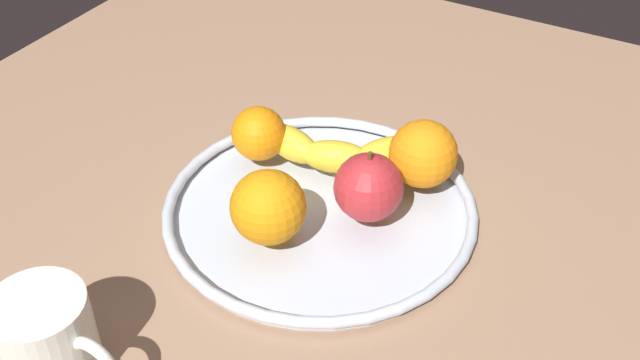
{
  "coord_description": "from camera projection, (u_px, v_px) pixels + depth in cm",
  "views": [
    {
      "loc": [
        30.12,
        -53.53,
        53.84
      ],
      "look_at": [
        0.0,
        0.0,
        4.8
      ],
      "focal_mm": 42.98,
      "sensor_mm": 36.0,
      "label": 1
    }
  ],
  "objects": [
    {
      "name": "ambient_mug",
      "position": [
        48.0,
        340.0,
        0.63
      ],
      "size": [
        11.75,
        8.11,
        8.82
      ],
      "color": "white",
      "rests_on": "ground_plane"
    },
    {
      "name": "banana",
      "position": [
        341.0,
        151.0,
        0.85
      ],
      "size": [
        18.15,
        10.52,
        3.61
      ],
      "rotation": [
        0.0,
        0.0,
        0.33
      ],
      "color": "yellow",
      "rests_on": "fruit_bowl"
    },
    {
      "name": "orange_center",
      "position": [
        259.0,
        133.0,
        0.85
      ],
      "size": [
        6.13,
        6.13,
        6.13
      ],
      "primitive_type": "sphere",
      "color": "orange",
      "rests_on": "fruit_bowl"
    },
    {
      "name": "orange_back_left",
      "position": [
        423.0,
        154.0,
        0.81
      ],
      "size": [
        7.37,
        7.37,
        7.37
      ],
      "primitive_type": "sphere",
      "color": "orange",
      "rests_on": "fruit_bowl"
    },
    {
      "name": "apple",
      "position": [
        368.0,
        187.0,
        0.77
      ],
      "size": [
        7.11,
        7.11,
        7.91
      ],
      "color": "#B1292F",
      "rests_on": "fruit_bowl"
    },
    {
      "name": "fruit_bowl",
      "position": [
        320.0,
        209.0,
        0.81
      ],
      "size": [
        33.21,
        33.21,
        1.8
      ],
      "color": "silver",
      "rests_on": "ground_plane"
    },
    {
      "name": "orange_front_right",
      "position": [
        268.0,
        207.0,
        0.74
      ],
      "size": [
        7.52,
        7.52,
        7.52
      ],
      "primitive_type": "sphere",
      "color": "orange",
      "rests_on": "fruit_bowl"
    },
    {
      "name": "ground_plane",
      "position": [
        320.0,
        229.0,
        0.83
      ],
      "size": [
        110.3,
        110.3,
        4.0
      ],
      "primitive_type": "cube",
      "color": "#99755A"
    }
  ]
}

